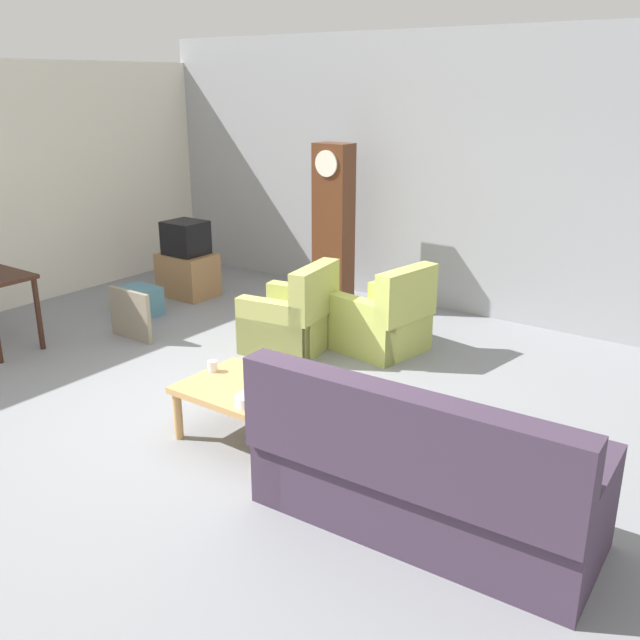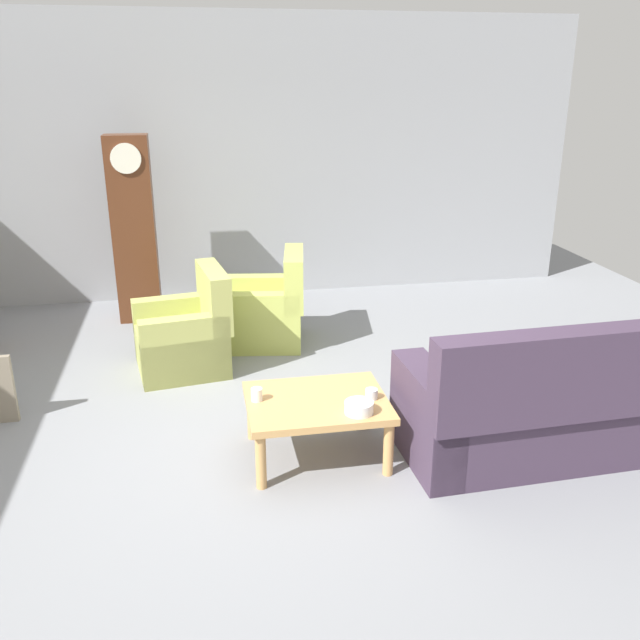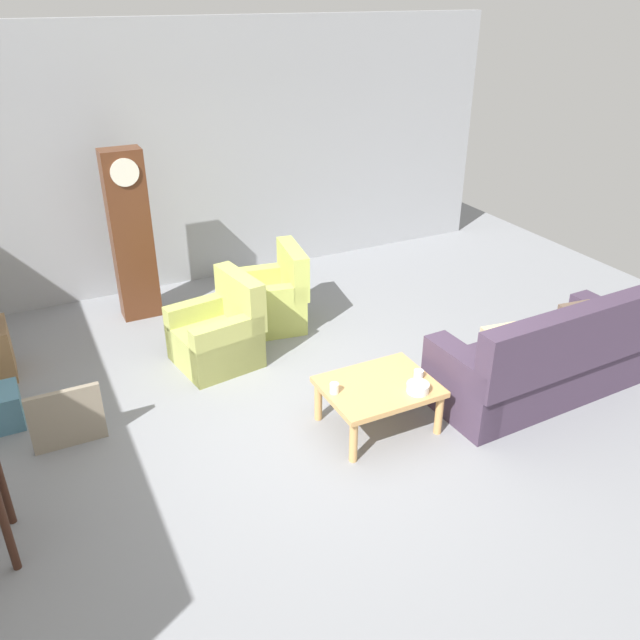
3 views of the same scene
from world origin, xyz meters
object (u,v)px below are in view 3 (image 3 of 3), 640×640
armchair_olive_near (219,335)px  cup_blue_rimmed (419,374)px  coffee_table_wood (379,390)px  couch_floral (543,363)px  grandfather_clock (131,236)px  framed_picture_leaning (67,419)px  bowl_white_stacked (418,388)px  armchair_olive_far (271,300)px  cup_white_porcelain (334,388)px

armchair_olive_near → cup_blue_rimmed: bearing=-54.3°
coffee_table_wood → cup_blue_rimmed: size_ratio=11.31×
couch_floral → coffee_table_wood: couch_floral is taller
grandfather_clock → cup_blue_rimmed: size_ratio=23.14×
coffee_table_wood → cup_blue_rimmed: (0.37, -0.06, 0.10)m
framed_picture_leaning → bowl_white_stacked: (2.72, -1.17, 0.20)m
bowl_white_stacked → armchair_olive_far: bearing=97.7°
armchair_olive_near → coffee_table_wood: size_ratio=0.96×
bowl_white_stacked → armchair_olive_near: bearing=120.2°
cup_white_porcelain → bowl_white_stacked: cup_white_porcelain is taller
cup_blue_rimmed → bowl_white_stacked: (-0.13, -0.18, 0.00)m
armchair_olive_near → cup_white_porcelain: (0.48, -1.63, 0.18)m
couch_floral → framed_picture_leaning: (-4.12, 1.18, -0.08)m
grandfather_clock → bowl_white_stacked: bearing=-64.4°
cup_blue_rimmed → framed_picture_leaning: bearing=160.9°
cup_blue_rimmed → bowl_white_stacked: bearing=-125.9°
armchair_olive_near → bowl_white_stacked: bearing=-59.8°
grandfather_clock → bowl_white_stacked: 3.79m
bowl_white_stacked → framed_picture_leaning: bearing=156.7°
armchair_olive_far → coffee_table_wood: size_ratio=0.96×
armchair_olive_far → bowl_white_stacked: (0.33, -2.46, 0.17)m
coffee_table_wood → couch_floral: bearing=-8.8°
framed_picture_leaning → cup_white_porcelain: framed_picture_leaning is taller
armchair_olive_near → framed_picture_leaning: size_ratio=1.53×
armchair_olive_far → cup_blue_rimmed: armchair_olive_far is taller
armchair_olive_far → bowl_white_stacked: armchair_olive_far is taller
cup_white_porcelain → bowl_white_stacked: size_ratio=0.47×
coffee_table_wood → armchair_olive_far: bearing=92.4°
armchair_olive_near → armchair_olive_far: size_ratio=1.00×
armchair_olive_far → coffee_table_wood: (0.09, -2.22, 0.07)m
armchair_olive_near → cup_blue_rimmed: (1.26, -1.75, 0.17)m
couch_floral → bowl_white_stacked: 1.41m
cup_white_porcelain → cup_blue_rimmed: 0.78m
bowl_white_stacked → cup_blue_rimmed: bearing=54.1°
armchair_olive_near → framed_picture_leaning: armchair_olive_near is taller
armchair_olive_near → cup_white_porcelain: bearing=-73.5°
armchair_olive_far → grandfather_clock: 1.73m
coffee_table_wood → bowl_white_stacked: (0.24, -0.24, 0.10)m
framed_picture_leaning → cup_white_porcelain: 2.26m
grandfather_clock → bowl_white_stacked: size_ratio=10.18×
armchair_olive_near → coffee_table_wood: bearing=-62.3°
armchair_olive_near → cup_white_porcelain: armchair_olive_near is taller
cup_blue_rimmed → couch_floral: bearing=-8.8°
grandfather_clock → cup_white_porcelain: 3.28m
couch_floral → cup_white_porcelain: bearing=171.3°
armchair_olive_near → armchair_olive_far: same height
bowl_white_stacked → coffee_table_wood: bearing=134.6°
coffee_table_wood → grandfather_clock: bearing=113.7°
couch_floral → bowl_white_stacked: size_ratio=11.05×
cup_white_porcelain → grandfather_clock: bearing=107.6°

